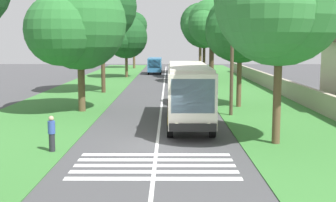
% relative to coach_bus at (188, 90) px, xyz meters
% --- Properties ---
extents(ground, '(160.00, 160.00, 0.00)m').
position_rel_coach_bus_xyz_m(ground, '(-6.09, 1.80, -2.15)').
color(ground, '#424244').
extents(grass_verge_left, '(120.00, 8.00, 0.04)m').
position_rel_coach_bus_xyz_m(grass_verge_left, '(8.91, 10.00, -2.13)').
color(grass_verge_left, '#387533').
rests_on(grass_verge_left, ground).
extents(grass_verge_right, '(120.00, 8.00, 0.04)m').
position_rel_coach_bus_xyz_m(grass_verge_right, '(8.91, -6.40, -2.13)').
color(grass_verge_right, '#387533').
rests_on(grass_verge_right, ground).
extents(centre_line, '(110.00, 0.16, 0.01)m').
position_rel_coach_bus_xyz_m(centre_line, '(8.91, 1.80, -2.14)').
color(centre_line, silver).
rests_on(centre_line, ground).
extents(coach_bus, '(11.16, 2.62, 3.73)m').
position_rel_coach_bus_xyz_m(coach_bus, '(0.00, 0.00, 0.00)').
color(coach_bus, silver).
rests_on(coach_bus, ground).
extents(zebra_crossing, '(4.05, 6.80, 0.01)m').
position_rel_coach_bus_xyz_m(zebra_crossing, '(-9.46, 1.80, -2.14)').
color(zebra_crossing, silver).
rests_on(zebra_crossing, ground).
extents(trailing_car_0, '(4.30, 1.78, 1.43)m').
position_rel_coach_bus_xyz_m(trailing_car_0, '(20.10, -0.27, -1.48)').
color(trailing_car_0, black).
rests_on(trailing_car_0, ground).
extents(trailing_car_1, '(4.30, 1.78, 1.43)m').
position_rel_coach_bus_xyz_m(trailing_car_1, '(27.53, -0.04, -1.48)').
color(trailing_car_1, silver).
rests_on(trailing_car_1, ground).
extents(trailing_car_2, '(4.30, 1.78, 1.43)m').
position_rel_coach_bus_xyz_m(trailing_car_2, '(33.90, -0.26, -1.48)').
color(trailing_car_2, black).
rests_on(trailing_car_2, ground).
extents(trailing_minibus_0, '(6.00, 2.14, 2.53)m').
position_rel_coach_bus_xyz_m(trailing_minibus_0, '(43.42, 3.46, -0.60)').
color(trailing_minibus_0, teal).
rests_on(trailing_minibus_0, ground).
extents(roadside_tree_left_0, '(7.24, 6.04, 8.72)m').
position_rel_coach_bus_xyz_m(roadside_tree_left_0, '(36.18, 7.46, 3.43)').
color(roadside_tree_left_0, brown).
rests_on(roadside_tree_left_0, grass_verge_left).
extents(roadside_tree_left_1, '(8.48, 6.86, 9.78)m').
position_rel_coach_bus_xyz_m(roadside_tree_left_1, '(4.93, 7.88, 4.09)').
color(roadside_tree_left_1, brown).
rests_on(roadside_tree_left_1, grass_verge_left).
extents(roadside_tree_left_3, '(5.81, 5.08, 10.64)m').
position_rel_coach_bus_xyz_m(roadside_tree_left_3, '(57.64, 7.99, 5.85)').
color(roadside_tree_left_3, brown).
rests_on(roadside_tree_left_3, grass_verge_left).
extents(roadside_tree_left_4, '(8.64, 7.07, 11.99)m').
position_rel_coach_bus_xyz_m(roadside_tree_left_4, '(16.98, 8.08, 6.20)').
color(roadside_tree_left_4, '#4C3826').
rests_on(roadside_tree_left_4, grass_verge_left).
extents(roadside_tree_right_0, '(7.32, 6.33, 10.50)m').
position_rel_coach_bus_xyz_m(roadside_tree_right_0, '(34.61, -3.50, 5.07)').
color(roadside_tree_right_0, '#3D2D1E').
rests_on(roadside_tree_right_0, grass_verge_right).
extents(roadside_tree_right_1, '(7.20, 5.88, 10.31)m').
position_rel_coach_bus_xyz_m(roadside_tree_right_1, '(27.36, -3.86, 5.07)').
color(roadside_tree_right_1, '#3D2D1E').
rests_on(roadside_tree_right_1, grass_verge_right).
extents(roadside_tree_right_2, '(7.88, 6.48, 11.21)m').
position_rel_coach_bus_xyz_m(roadside_tree_right_2, '(44.20, -3.64, 5.67)').
color(roadside_tree_right_2, brown).
rests_on(roadside_tree_right_2, grass_verge_right).
extents(roadside_tree_right_3, '(7.84, 6.52, 10.40)m').
position_rel_coach_bus_xyz_m(roadside_tree_right_3, '(-5.58, -4.00, 4.86)').
color(roadside_tree_right_3, brown).
rests_on(roadside_tree_right_3, grass_verge_right).
extents(roadside_tree_right_4, '(6.89, 5.52, 8.85)m').
position_rel_coach_bus_xyz_m(roadside_tree_right_4, '(7.27, -4.12, 3.86)').
color(roadside_tree_right_4, brown).
rests_on(roadside_tree_right_4, grass_verge_right).
extents(utility_pole, '(0.24, 1.40, 8.04)m').
position_rel_coach_bus_xyz_m(utility_pole, '(3.19, -3.14, 2.06)').
color(utility_pole, '#473828').
rests_on(utility_pole, grass_verge_right).
extents(roadside_wall, '(70.00, 0.40, 1.53)m').
position_rel_coach_bus_xyz_m(roadside_wall, '(13.91, -9.80, -1.34)').
color(roadside_wall, '#9E937F').
rests_on(roadside_wall, grass_verge_right).
extents(pedestrian, '(0.34, 0.34, 1.69)m').
position_rel_coach_bus_xyz_m(pedestrian, '(-7.20, 6.69, -1.24)').
color(pedestrian, '#26262D').
rests_on(pedestrian, grass_verge_left).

